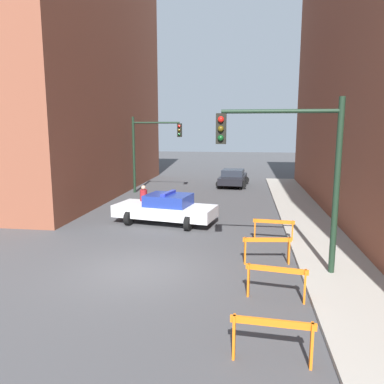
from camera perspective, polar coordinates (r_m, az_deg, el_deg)
The scene contains 12 objects.
ground_plane at distance 12.18m, azimuth -8.05°, elevation -11.77°, with size 120.00×120.00×0.00m, color #424244.
sidewalk_right at distance 12.07m, azimuth 22.25°, elevation -12.31°, with size 2.40×44.00×0.12m.
building_corner_left at distance 29.43m, azimuth -24.12°, elevation 16.51°, with size 14.00×20.00×16.68m.
traffic_light_near at distance 11.42m, azimuth 15.66°, elevation 4.79°, with size 3.64×0.35×5.20m.
traffic_light_far at distance 25.79m, azimuth -6.54°, elevation 7.33°, with size 3.44×0.35×5.20m.
police_car at distance 17.58m, azimuth -4.01°, elevation -2.51°, with size 4.96×2.91×1.52m.
parked_car_near at distance 29.08m, azimuth 6.27°, elevation 2.21°, with size 2.49×4.43×1.31m.
pedestrian_crossing at distance 18.69m, azimuth -7.36°, elevation -1.41°, with size 0.51×0.51×1.66m.
barrier_front at distance 7.70m, azimuth 12.13°, elevation -20.30°, with size 1.60×0.26×0.90m.
barrier_mid at distance 10.20m, azimuth 12.73°, elevation -12.55°, with size 1.59×0.38×0.90m.
barrier_back at distance 12.65m, azimuth 11.36°, elevation -8.07°, with size 1.59×0.36×0.90m.
barrier_corner at distance 15.07m, azimuth 12.33°, elevation -5.21°, with size 1.60×0.28×0.90m.
Camera 1 is at (3.27, -10.86, 4.44)m, focal length 35.00 mm.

